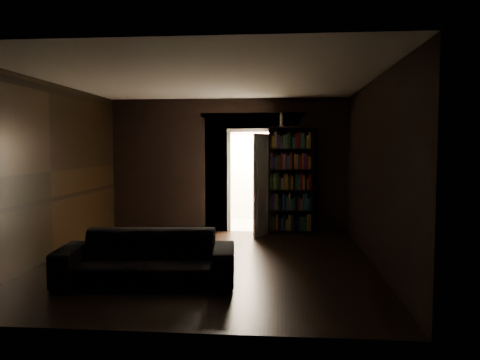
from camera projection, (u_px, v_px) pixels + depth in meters
The scene contains 9 objects.
ground at pixel (208, 262), 7.23m from camera, with size 5.50×5.50×0.00m, color black.
room_walls at pixel (217, 153), 8.18m from camera, with size 5.02×5.61×2.84m.
kitchen_alcove at pixel (255, 172), 10.95m from camera, with size 2.20×1.80×2.60m.
sofa at pixel (147, 249), 6.15m from camera, with size 2.29×0.99×0.88m, color black.
bookshelf at pixel (290, 180), 9.61m from camera, with size 0.90×0.32×2.20m, color black.
refrigerator at pixel (277, 187), 11.17m from camera, with size 0.74×0.68×1.65m, color white.
door at pixel (265, 185), 9.42m from camera, with size 0.85×0.05×2.05m, color white.
figurine at pixel (281, 120), 9.50m from camera, with size 0.09×0.09×0.28m, color silver.
bottles at pixel (278, 147), 11.05m from camera, with size 0.63×0.08×0.25m, color black.
Camera 1 is at (1.12, -7.05, 1.78)m, focal length 35.00 mm.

